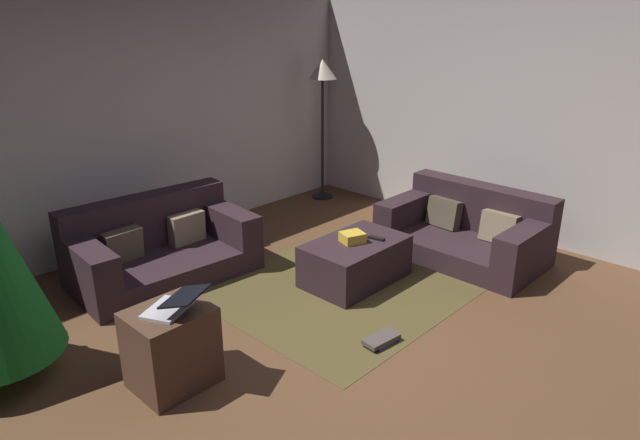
{
  "coord_description": "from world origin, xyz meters",
  "views": [
    {
      "loc": [
        -2.67,
        -2.23,
        2.39
      ],
      "look_at": [
        0.5,
        0.78,
        0.75
      ],
      "focal_mm": 31.45,
      "sensor_mm": 36.0,
      "label": 1
    }
  ],
  "objects_px": {
    "tv_remote": "(376,238)",
    "side_table": "(171,347)",
    "gift_box": "(352,237)",
    "laptop": "(174,304)",
    "couch_left": "(159,247)",
    "couch_right": "(467,231)",
    "book_stack": "(382,340)",
    "ottoman": "(355,261)",
    "corner_lamp": "(323,81)"
  },
  "relations": [
    {
      "from": "tv_remote",
      "to": "side_table",
      "type": "xyz_separation_m",
      "value": [
        -2.2,
        0.0,
        -0.13
      ]
    },
    {
      "from": "gift_box",
      "to": "laptop",
      "type": "relative_size",
      "value": 0.43
    },
    {
      "from": "ottoman",
      "to": "gift_box",
      "type": "relative_size",
      "value": 4.83
    },
    {
      "from": "couch_left",
      "to": "book_stack",
      "type": "relative_size",
      "value": 5.62
    },
    {
      "from": "laptop",
      "to": "ottoman",
      "type": "bearing_deg",
      "value": 4.42
    },
    {
      "from": "tv_remote",
      "to": "corner_lamp",
      "type": "bearing_deg",
      "value": 43.8
    },
    {
      "from": "tv_remote",
      "to": "couch_left",
      "type": "bearing_deg",
      "value": 119.89
    },
    {
      "from": "couch_right",
      "to": "gift_box",
      "type": "distance_m",
      "value": 1.38
    },
    {
      "from": "gift_box",
      "to": "couch_right",
      "type": "bearing_deg",
      "value": -19.45
    },
    {
      "from": "gift_box",
      "to": "corner_lamp",
      "type": "height_order",
      "value": "corner_lamp"
    },
    {
      "from": "couch_right",
      "to": "laptop",
      "type": "bearing_deg",
      "value": 85.17
    },
    {
      "from": "gift_box",
      "to": "book_stack",
      "type": "xyz_separation_m",
      "value": [
        -0.64,
        -0.85,
        -0.42
      ]
    },
    {
      "from": "book_stack",
      "to": "couch_right",
      "type": "bearing_deg",
      "value": 11.45
    },
    {
      "from": "side_table",
      "to": "gift_box",
      "type": "bearing_deg",
      "value": 3.35
    },
    {
      "from": "laptop",
      "to": "couch_right",
      "type": "bearing_deg",
      "value": -5.09
    },
    {
      "from": "laptop",
      "to": "book_stack",
      "type": "relative_size",
      "value": 1.52
    },
    {
      "from": "ottoman",
      "to": "tv_remote",
      "type": "height_order",
      "value": "tv_remote"
    },
    {
      "from": "tv_remote",
      "to": "side_table",
      "type": "distance_m",
      "value": 2.2
    },
    {
      "from": "laptop",
      "to": "corner_lamp",
      "type": "relative_size",
      "value": 0.26
    },
    {
      "from": "side_table",
      "to": "book_stack",
      "type": "xyz_separation_m",
      "value": [
        1.36,
        -0.73,
        -0.25
      ]
    },
    {
      "from": "gift_box",
      "to": "couch_left",
      "type": "bearing_deg",
      "value": 128.43
    },
    {
      "from": "ottoman",
      "to": "couch_left",
      "type": "bearing_deg",
      "value": 129.11
    },
    {
      "from": "couch_left",
      "to": "book_stack",
      "type": "xyz_separation_m",
      "value": [
        0.5,
        -2.28,
        -0.25
      ]
    },
    {
      "from": "side_table",
      "to": "ottoman",
      "type": "bearing_deg",
      "value": 3.01
    },
    {
      "from": "book_stack",
      "to": "corner_lamp",
      "type": "distance_m",
      "value": 3.91
    },
    {
      "from": "couch_left",
      "to": "laptop",
      "type": "bearing_deg",
      "value": 67.16
    },
    {
      "from": "ottoman",
      "to": "laptop",
      "type": "bearing_deg",
      "value": -175.58
    },
    {
      "from": "couch_right",
      "to": "book_stack",
      "type": "height_order",
      "value": "couch_right"
    },
    {
      "from": "couch_right",
      "to": "book_stack",
      "type": "distance_m",
      "value": 1.98
    },
    {
      "from": "ottoman",
      "to": "book_stack",
      "type": "relative_size",
      "value": 3.17
    },
    {
      "from": "book_stack",
      "to": "side_table",
      "type": "bearing_deg",
      "value": 151.75
    },
    {
      "from": "couch_right",
      "to": "laptop",
      "type": "relative_size",
      "value": 3.41
    },
    {
      "from": "laptop",
      "to": "corner_lamp",
      "type": "height_order",
      "value": "corner_lamp"
    },
    {
      "from": "gift_box",
      "to": "laptop",
      "type": "height_order",
      "value": "laptop"
    },
    {
      "from": "couch_right",
      "to": "gift_box",
      "type": "height_order",
      "value": "couch_right"
    },
    {
      "from": "couch_left",
      "to": "side_table",
      "type": "xyz_separation_m",
      "value": [
        -0.85,
        -1.55,
        -0.0
      ]
    },
    {
      "from": "gift_box",
      "to": "side_table",
      "type": "height_order",
      "value": "side_table"
    },
    {
      "from": "ottoman",
      "to": "tv_remote",
      "type": "relative_size",
      "value": 6.03
    },
    {
      "from": "side_table",
      "to": "book_stack",
      "type": "height_order",
      "value": "side_table"
    },
    {
      "from": "couch_right",
      "to": "tv_remote",
      "type": "bearing_deg",
      "value": 73.01
    },
    {
      "from": "gift_box",
      "to": "laptop",
      "type": "distance_m",
      "value": 1.98
    },
    {
      "from": "couch_left",
      "to": "laptop",
      "type": "distance_m",
      "value": 1.84
    },
    {
      "from": "ottoman",
      "to": "gift_box",
      "type": "xyz_separation_m",
      "value": [
        -0.04,
        0.01,
        0.25
      ]
    },
    {
      "from": "couch_right",
      "to": "laptop",
      "type": "xyz_separation_m",
      "value": [
        -3.26,
        0.29,
        0.35
      ]
    },
    {
      "from": "tv_remote",
      "to": "corner_lamp",
      "type": "relative_size",
      "value": 0.09
    },
    {
      "from": "couch_left",
      "to": "tv_remote",
      "type": "height_order",
      "value": "couch_left"
    },
    {
      "from": "gift_box",
      "to": "tv_remote",
      "type": "distance_m",
      "value": 0.24
    },
    {
      "from": "tv_remote",
      "to": "laptop",
      "type": "height_order",
      "value": "laptop"
    },
    {
      "from": "ottoman",
      "to": "laptop",
      "type": "distance_m",
      "value": 2.05
    },
    {
      "from": "couch_left",
      "to": "corner_lamp",
      "type": "relative_size",
      "value": 0.94
    }
  ]
}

